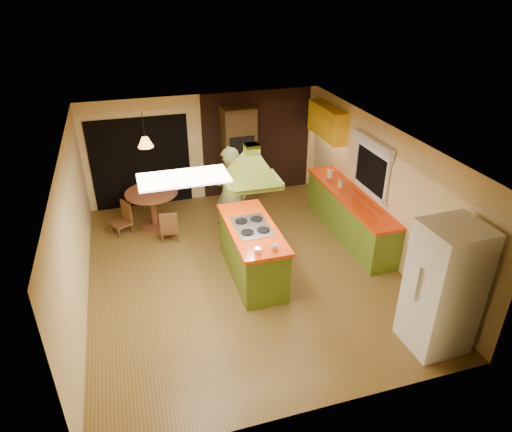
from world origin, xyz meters
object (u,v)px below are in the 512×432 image
object	(u,v)px
kitchen_island	(252,251)
man	(230,195)
wall_oven	(239,154)
canister_large	(330,173)
dining_table	(153,202)
refrigerator	(443,288)

from	to	relation	value
kitchen_island	man	xyz separation A→B (m)	(-0.05, 1.36, 0.49)
kitchen_island	wall_oven	world-z (taller)	wall_oven
man	canister_large	world-z (taller)	man
wall_oven	canister_large	world-z (taller)	wall_oven
canister_large	kitchen_island	bearing A→B (deg)	-142.76
man	wall_oven	world-z (taller)	wall_oven
man	dining_table	distance (m)	1.82
refrigerator	canister_large	size ratio (longest dim) A/B	10.13
refrigerator	canister_large	xyz separation A→B (m)	(0.19, 4.13, 0.02)
kitchen_island	wall_oven	xyz separation A→B (m)	(0.60, 3.17, 0.61)
dining_table	canister_large	distance (m)	3.87
man	dining_table	world-z (taller)	man
canister_large	dining_table	bearing A→B (deg)	170.68
refrigerator	kitchen_island	bearing A→B (deg)	129.16
refrigerator	wall_oven	world-z (taller)	wall_oven
kitchen_island	dining_table	size ratio (longest dim) A/B	1.85
man	dining_table	bearing A→B (deg)	-26.29
man	canister_large	size ratio (longest dim) A/B	10.17
wall_oven	dining_table	distance (m)	2.34
wall_oven	dining_table	xyz separation A→B (m)	(-2.12, -0.82, -0.54)
kitchen_island	canister_large	xyz separation A→B (m)	(2.28, 1.73, 0.51)
man	refrigerator	size ratio (longest dim) A/B	1.00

